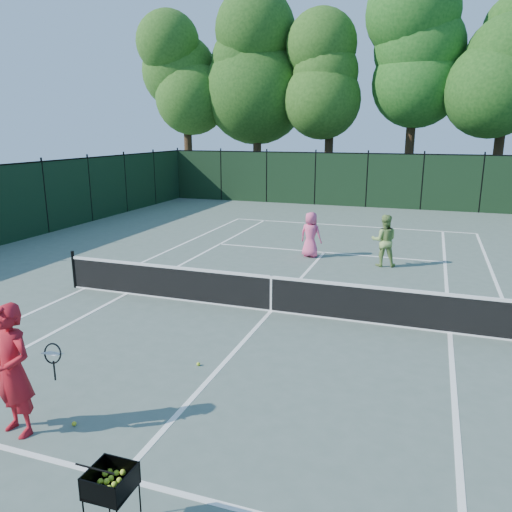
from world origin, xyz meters
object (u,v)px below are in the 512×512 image
(player_green, at_px, (384,240))
(loose_ball_midcourt, at_px, (198,364))
(loose_ball_near_cart, at_px, (74,424))
(coach, at_px, (13,370))
(player_pink, at_px, (311,235))
(ball_hopper, at_px, (110,482))

(player_green, distance_m, loose_ball_midcourt, 8.88)
(loose_ball_near_cart, distance_m, loose_ball_midcourt, 2.57)
(coach, bearing_deg, player_pink, 93.30)
(ball_hopper, bearing_deg, loose_ball_near_cart, 137.08)
(coach, distance_m, player_pink, 11.75)
(coach, relative_size, player_green, 1.17)
(loose_ball_near_cart, relative_size, loose_ball_midcourt, 1.00)
(player_pink, relative_size, player_green, 0.93)
(player_pink, distance_m, ball_hopper, 12.91)
(coach, height_order, loose_ball_midcourt, coach)
(player_green, xyz_separation_m, loose_ball_midcourt, (-2.59, -8.45, -0.81))
(ball_hopper, relative_size, loose_ball_near_cart, 12.80)
(ball_hopper, height_order, loose_ball_near_cart, ball_hopper)
(player_pink, bearing_deg, coach, 94.76)
(player_green, distance_m, loose_ball_near_cart, 11.44)
(coach, bearing_deg, loose_ball_near_cart, 42.05)
(player_green, height_order, loose_ball_midcourt, player_green)
(player_green, relative_size, ball_hopper, 1.95)
(coach, relative_size, loose_ball_near_cart, 29.14)
(ball_hopper, xyz_separation_m, loose_ball_near_cart, (-1.84, 1.63, -0.70))
(player_pink, height_order, loose_ball_near_cart, player_pink)
(coach, bearing_deg, loose_ball_midcourt, 72.15)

